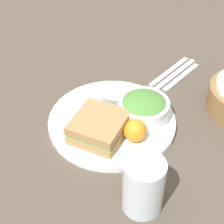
{
  "coord_description": "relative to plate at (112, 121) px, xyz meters",
  "views": [
    {
      "loc": [
        0.51,
        0.28,
        0.55
      ],
      "look_at": [
        0.0,
        0.0,
        0.03
      ],
      "focal_mm": 60.0,
      "sensor_mm": 36.0,
      "label": 1
    }
  ],
  "objects": [
    {
      "name": "ground_plane",
      "position": [
        0.0,
        0.0,
        -0.01
      ],
      "size": [
        4.0,
        4.0,
        0.0
      ],
      "primitive_type": "plane",
      "color": "#4C4238"
    },
    {
      "name": "plate",
      "position": [
        0.0,
        0.0,
        0.0
      ],
      "size": [
        0.27,
        0.27,
        0.01
      ],
      "primitive_type": "cylinder",
      "color": "white",
      "rests_on": "ground_plane"
    },
    {
      "name": "sandwich",
      "position": [
        0.05,
        -0.0,
        0.03
      ],
      "size": [
        0.11,
        0.11,
        0.04
      ],
      "color": "#A37A4C",
      "rests_on": "plate"
    },
    {
      "name": "salad_bowl",
      "position": [
        -0.04,
        0.06,
        0.03
      ],
      "size": [
        0.11,
        0.11,
        0.06
      ],
      "color": "white",
      "rests_on": "plate"
    },
    {
      "name": "dressing_cup",
      "position": [
        -0.06,
        -0.02,
        0.02
      ],
      "size": [
        0.07,
        0.07,
        0.03
      ],
      "primitive_type": "cylinder",
      "color": "#B7B7BC",
      "rests_on": "plate"
    },
    {
      "name": "orange_wedge",
      "position": [
        0.03,
        0.07,
        0.03
      ],
      "size": [
        0.05,
        0.05,
        0.05
      ],
      "primitive_type": "sphere",
      "color": "orange",
      "rests_on": "plate"
    },
    {
      "name": "drink_glass",
      "position": [
        0.16,
        0.14,
        0.05
      ],
      "size": [
        0.07,
        0.07,
        0.11
      ],
      "primitive_type": "cylinder",
      "color": "silver",
      "rests_on": "ground_plane"
    },
    {
      "name": "fork",
      "position": [
        -0.24,
        0.03,
        -0.0
      ],
      "size": [
        0.16,
        0.05,
        0.01
      ],
      "primitive_type": "cube",
      "rotation": [
        0.0,
        0.0,
        2.92
      ],
      "color": "silver",
      "rests_on": "ground_plane"
    },
    {
      "name": "knife",
      "position": [
        -0.24,
        0.05,
        -0.0
      ],
      "size": [
        0.17,
        0.05,
        0.01
      ],
      "primitive_type": "cube",
      "rotation": [
        0.0,
        0.0,
        2.92
      ],
      "color": "silver",
      "rests_on": "ground_plane"
    },
    {
      "name": "spoon",
      "position": [
        -0.23,
        0.07,
        -0.0
      ],
      "size": [
        0.14,
        0.04,
        0.01
      ],
      "primitive_type": "cube",
      "rotation": [
        0.0,
        0.0,
        2.92
      ],
      "color": "silver",
      "rests_on": "ground_plane"
    }
  ]
}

